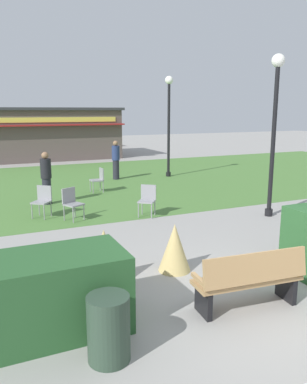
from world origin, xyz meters
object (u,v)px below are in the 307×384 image
Objects in this scene: lamppost_mid at (275,117)px; cafe_chair_north at (99,178)px; park_bench at (250,279)px; parked_car_center_slot at (32,141)px; cafe_chair_center at (43,199)px; person_standing at (116,160)px; lamppost_far at (169,115)px; person_strolling at (46,178)px; cafe_chair_east at (71,201)px; parked_car_east_slot at (89,139)px; cafe_chair_west at (148,198)px; food_kiosk at (47,133)px; trash_bin at (109,328)px.

cafe_chair_north is (-3.48, 5.22, -2.26)m from lamppost_mid.
lamppost_mid is at bearing 46.20° from park_bench.
cafe_chair_center is at bearing -96.64° from parked_car_center_slot.
park_bench reaches higher than cafe_chair_north.
cafe_chair_north is 0.53× the size of person_standing.
person_strolling is (-5.97, -3.18, -1.92)m from lamppost_far.
park_bench reaches higher than cafe_chair_center.
lamppost_far reaches higher than person_strolling.
lamppost_mid reaches higher than person_strolling.
lamppost_mid reaches higher than park_bench.
person_standing is at bearing 60.03° from cafe_chair_east.
lamppost_mid is 1.02× the size of parked_car_east_slot.
cafe_chair_east is at bearing 166.60° from cafe_chair_west.
parked_car_east_slot is at bearing 87.88° from lamppost_far.
food_kiosk is 2.08× the size of parked_car_center_slot.
food_kiosk is 12.82m from person_strolling.
lamppost_mid is 1.05× the size of parked_car_center_slot.
lamppost_mid is 6.03m from cafe_chair_east.
lamppost_mid is at bearing -81.25° from parked_car_center_slot.
park_bench is 12.38m from lamppost_far.
person_strolling is at bearing 97.93° from cafe_chair_east.
cafe_chair_north is at bearing 123.65° from lamppost_mid.
parked_car_east_slot is (6.25, 21.04, 0.12)m from cafe_chair_east.
food_kiosk is at bearing 90.87° from cafe_chair_west.
park_bench is at bearing -90.81° from parked_car_center_slot.
cafe_chair_west is at bearing -89.13° from food_kiosk.
lamppost_mid reaches higher than cafe_chair_center.
cafe_chair_east and cafe_chair_north have the same top height.
cafe_chair_west is (-3.17, 1.44, -2.26)m from lamppost_mid.
trash_bin is 0.93× the size of cafe_chair_north.
food_kiosk is 2.02× the size of parked_car_east_slot.
food_kiosk is 9.89× the size of cafe_chair_center.
cafe_chair_north is (-3.91, -2.05, -2.26)m from lamppost_far.
trash_bin is (-6.23, -4.37, -2.37)m from lamppost_mid.
cafe_chair_center is (-5.91, 2.57, -2.26)m from lamppost_mid.
park_bench is 6.94m from cafe_chair_center.
lamppost_mid is (3.92, 4.09, 2.30)m from park_bench.
cafe_chair_north is 2.38m from person_strolling.
cafe_chair_east is (-5.67, -5.35, -2.26)m from lamppost_far.
cafe_chair_west and cafe_chair_center have the same top height.
cafe_chair_east is 0.92m from cafe_chair_center.
parked_car_east_slot is (4.42, 6.26, -0.94)m from food_kiosk.
lamppost_far is (0.43, 7.28, 0.00)m from lamppost_mid.
parked_car_east_slot reaches higher than cafe_chair_east.
lamppost_mid is at bearing -92.52° from parked_car_east_slot.
lamppost_far is 2.63× the size of person_standing.
trash_bin is 0.09× the size of food_kiosk.
cafe_chair_east is at bearing 159.76° from lamppost_mid.
cafe_chair_center is 1.00× the size of cafe_chair_north.
cafe_chair_west is (0.23, -15.28, -1.05)m from food_kiosk.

